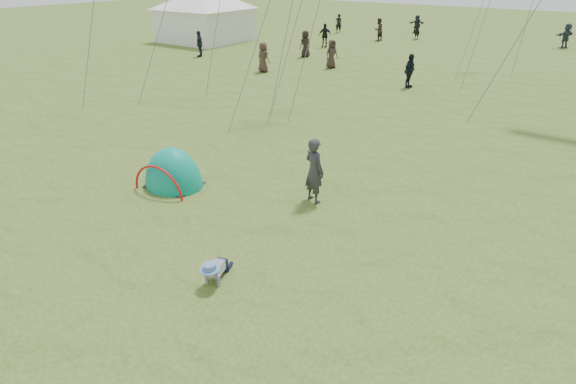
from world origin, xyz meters
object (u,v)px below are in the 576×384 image
Objects in this scene: popup_tent at (175,185)px; standing_adult at (314,171)px; event_marquee at (205,13)px; crawling_toddler at (215,269)px.

popup_tent is 4.23m from standing_adult.
standing_adult is (3.81, 1.59, 0.90)m from popup_tent.
crawling_toddler is at bearing -46.31° from event_marquee.
standing_adult is at bearing -41.06° from event_marquee.
crawling_toddler is at bearing -39.01° from popup_tent.
popup_tent is at bearing -48.54° from event_marquee.
standing_adult reaches higher than crawling_toddler.
crawling_toddler is 0.32× the size of popup_tent.
event_marquee is (-23.03, 18.68, 1.33)m from standing_adult.
standing_adult is (-0.29, 4.08, 0.62)m from crawling_toddler.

